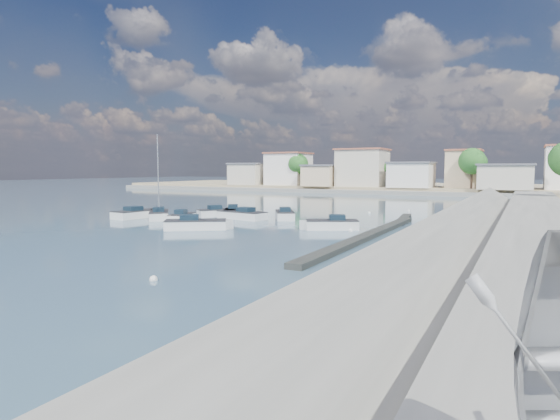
% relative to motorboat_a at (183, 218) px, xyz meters
% --- Properties ---
extents(ground, '(400.00, 400.00, 0.00)m').
position_rel_motorboat_a_xyz_m(ground, '(12.58, 27.90, -0.38)').
color(ground, '#334B66').
rests_on(ground, ground).
extents(seawall_walkway, '(5.00, 90.00, 1.80)m').
position_rel_motorboat_a_xyz_m(seawall_walkway, '(31.08, 0.90, 0.52)').
color(seawall_walkway, slate).
rests_on(seawall_walkway, ground).
extents(breakwater, '(2.00, 31.02, 0.35)m').
position_rel_motorboat_a_xyz_m(breakwater, '(19.48, 0.59, -0.21)').
color(breakwater, black).
rests_on(breakwater, ground).
extents(far_shore_land, '(160.00, 40.00, 1.40)m').
position_rel_motorboat_a_xyz_m(far_shore_land, '(12.58, 79.90, 0.32)').
color(far_shore_land, gray).
rests_on(far_shore_land, ground).
extents(far_shore_quay, '(160.00, 2.50, 0.80)m').
position_rel_motorboat_a_xyz_m(far_shore_quay, '(12.58, 58.90, 0.02)').
color(far_shore_quay, slate).
rests_on(far_shore_quay, ground).
extents(far_town, '(113.01, 12.80, 8.35)m').
position_rel_motorboat_a_xyz_m(far_town, '(23.29, 64.82, 4.56)').
color(far_town, beige).
rests_on(far_town, far_shore_land).
extents(shore_trees, '(74.56, 38.32, 7.92)m').
position_rel_motorboat_a_xyz_m(shore_trees, '(20.92, 56.02, 5.84)').
color(shore_trees, '#38281E').
rests_on(shore_trees, ground).
extents(motorboat_a, '(2.76, 4.42, 1.48)m').
position_rel_motorboat_a_xyz_m(motorboat_a, '(0.00, 0.00, 0.00)').
color(motorboat_a, silver).
rests_on(motorboat_a, ground).
extents(motorboat_b, '(4.20, 4.73, 1.48)m').
position_rel_motorboat_a_xyz_m(motorboat_b, '(0.38, 5.98, -0.00)').
color(motorboat_b, silver).
rests_on(motorboat_b, ground).
extents(motorboat_c, '(6.16, 3.03, 1.48)m').
position_rel_motorboat_a_xyz_m(motorboat_c, '(3.65, 4.77, 0.00)').
color(motorboat_c, silver).
rests_on(motorboat_c, ground).
extents(motorboat_d, '(4.90, 3.70, 1.48)m').
position_rel_motorboat_a_xyz_m(motorboat_d, '(15.07, 1.18, -0.00)').
color(motorboat_d, silver).
rests_on(motorboat_d, ground).
extents(motorboat_e, '(2.75, 6.16, 1.48)m').
position_rel_motorboat_a_xyz_m(motorboat_e, '(-6.65, 0.88, -0.00)').
color(motorboat_e, silver).
rests_on(motorboat_e, ground).
extents(motorboat_f, '(3.83, 4.71, 1.48)m').
position_rel_motorboat_a_xyz_m(motorboat_f, '(7.69, 7.12, -0.00)').
color(motorboat_f, silver).
rests_on(motorboat_f, ground).
extents(motorboat_g, '(3.76, 4.75, 1.48)m').
position_rel_motorboat_a_xyz_m(motorboat_g, '(1.47, 6.66, 0.00)').
color(motorboat_g, silver).
rests_on(motorboat_g, ground).
extents(motorboat_h, '(5.50, 4.64, 1.48)m').
position_rel_motorboat_a_xyz_m(motorboat_h, '(5.05, -4.00, -0.00)').
color(motorboat_h, silver).
rests_on(motorboat_h, ground).
extents(sailboat, '(5.06, 5.43, 9.00)m').
position_rel_motorboat_a_xyz_m(sailboat, '(-4.14, 1.11, 0.04)').
color(sailboat, silver).
rests_on(sailboat, ground).
extents(mooring_buoys, '(12.08, 42.49, 0.39)m').
position_rel_motorboat_a_xyz_m(mooring_buoys, '(19.07, 2.09, -0.33)').
color(mooring_buoys, white).
rests_on(mooring_buoys, ground).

